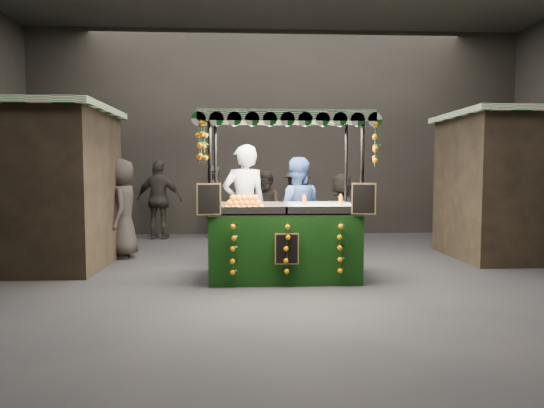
{
  "coord_description": "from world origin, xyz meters",
  "views": [
    {
      "loc": [
        -0.67,
        -6.85,
        1.55
      ],
      "look_at": [
        -0.32,
        0.46,
        1.05
      ],
      "focal_mm": 31.59,
      "sensor_mm": 36.0,
      "label": 1
    }
  ],
  "objects": [
    {
      "name": "ground",
      "position": [
        0.0,
        0.0,
        0.0
      ],
      "size": [
        12.0,
        12.0,
        0.0
      ],
      "primitive_type": "plane",
      "color": "black",
      "rests_on": "ground"
    },
    {
      "name": "market_hall",
      "position": [
        0.0,
        0.0,
        3.38
      ],
      "size": [
        12.1,
        10.1,
        5.05
      ],
      "color": "black",
      "rests_on": "ground"
    },
    {
      "name": "neighbour_stall_left",
      "position": [
        -4.4,
        1.0,
        1.31
      ],
      "size": [
        3.0,
        2.2,
        2.6
      ],
      "color": "black",
      "rests_on": "ground"
    },
    {
      "name": "neighbour_stall_right",
      "position": [
        4.4,
        1.5,
        1.31
      ],
      "size": [
        3.0,
        2.2,
        2.6
      ],
      "color": "black",
      "rests_on": "ground"
    },
    {
      "name": "juice_stall",
      "position": [
        -0.16,
        -0.0,
        0.73
      ],
      "size": [
        2.43,
        1.43,
        2.36
      ],
      "color": "black",
      "rests_on": "ground"
    },
    {
      "name": "vendor_grey",
      "position": [
        -0.75,
        0.96,
        0.99
      ],
      "size": [
        0.82,
        0.65,
        1.98
      ],
      "rotation": [
        0.0,
        0.0,
        3.41
      ],
      "color": "gray",
      "rests_on": "ground"
    },
    {
      "name": "vendor_blue",
      "position": [
        0.11,
        1.0,
        0.89
      ],
      "size": [
        0.88,
        0.7,
        1.78
      ],
      "rotation": [
        0.0,
        0.0,
        3.11
      ],
      "color": "navy",
      "rests_on": "ground"
    },
    {
      "name": "shopper_0",
      "position": [
        -3.88,
        2.63,
        0.84
      ],
      "size": [
        0.72,
        0.62,
        1.67
      ],
      "rotation": [
        0.0,
        0.0,
        0.43
      ],
      "color": "black",
      "rests_on": "ground"
    },
    {
      "name": "shopper_1",
      "position": [
        -0.3,
        3.02,
        0.79
      ],
      "size": [
        0.91,
        0.8,
        1.57
      ],
      "rotation": [
        0.0,
        0.0,
        -0.31
      ],
      "color": "black",
      "rests_on": "ground"
    },
    {
      "name": "shopper_2",
      "position": [
        -2.74,
        4.21,
        0.91
      ],
      "size": [
        1.12,
        0.59,
        1.82
      ],
      "rotation": [
        0.0,
        0.0,
        3.0
      ],
      "color": "#292521",
      "rests_on": "ground"
    },
    {
      "name": "shopper_3",
      "position": [
        0.39,
        3.71,
        0.82
      ],
      "size": [
        1.21,
        1.14,
        1.64
      ],
      "rotation": [
        0.0,
        0.0,
        0.68
      ],
      "color": "#282320",
      "rests_on": "ground"
    },
    {
      "name": "shopper_4",
      "position": [
        -4.37,
        3.73,
        0.86
      ],
      "size": [
        0.99,
        0.96,
        1.71
      ],
      "rotation": [
        0.0,
        0.0,
        3.87
      ],
      "color": "black",
      "rests_on": "ground"
    },
    {
      "name": "shopper_5",
      "position": [
        1.22,
        2.75,
        0.76
      ],
      "size": [
        0.95,
        1.47,
        1.52
      ],
      "rotation": [
        0.0,
        0.0,
        1.97
      ],
      "color": "#2B2623",
      "rests_on": "ground"
    },
    {
      "name": "shopper_6",
      "position": [
        -1.54,
        4.41,
        0.84
      ],
      "size": [
        0.49,
        0.67,
        1.68
      ],
      "rotation": [
        0.0,
        0.0,
        -1.73
      ],
      "color": "#2A2322",
      "rests_on": "ground"
    },
    {
      "name": "shopper_7",
      "position": [
        -2.97,
        1.8,
        0.89
      ],
      "size": [
        0.75,
        0.97,
        1.78
      ],
      "rotation": [
        0.0,
        0.0,
        -1.34
      ],
      "color": "#282221",
      "rests_on": "ground"
    }
  ]
}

